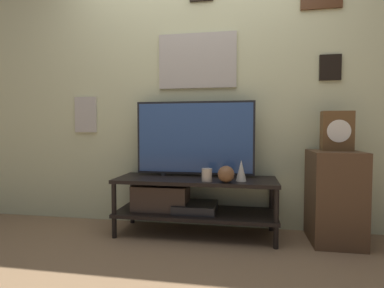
% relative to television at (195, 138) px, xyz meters
% --- Properties ---
extents(ground_plane, '(12.00, 12.00, 0.00)m').
position_rel_television_xyz_m(ground_plane, '(0.02, -0.38, -0.83)').
color(ground_plane, '#846647').
extents(wall_back, '(6.40, 0.08, 2.70)m').
position_rel_television_xyz_m(wall_back, '(0.03, 0.18, 0.52)').
color(wall_back, beige).
rests_on(wall_back, ground_plane).
extents(media_console, '(1.37, 0.47, 0.49)m').
position_rel_television_xyz_m(media_console, '(-0.08, -0.10, -0.52)').
color(media_console, black).
rests_on(media_console, ground_plane).
extents(television, '(1.05, 0.05, 0.67)m').
position_rel_television_xyz_m(television, '(0.00, 0.00, 0.00)').
color(television, black).
rests_on(television, media_console).
extents(vase_slim_bronze, '(0.09, 0.09, 0.17)m').
position_rel_television_xyz_m(vase_slim_bronze, '(0.41, -0.19, -0.26)').
color(vase_slim_bronze, beige).
rests_on(vase_slim_bronze, media_console).
extents(vase_round_glass, '(0.13, 0.13, 0.13)m').
position_rel_television_xyz_m(vase_round_glass, '(0.30, -0.27, -0.28)').
color(vase_round_glass, brown).
rests_on(vase_round_glass, media_console).
extents(candle_jar, '(0.08, 0.08, 0.10)m').
position_rel_television_xyz_m(candle_jar, '(0.14, -0.24, -0.29)').
color(candle_jar, '#C1B29E').
rests_on(candle_jar, media_console).
extents(side_table, '(0.38, 0.44, 0.73)m').
position_rel_television_xyz_m(side_table, '(1.15, -0.09, -0.46)').
color(side_table, '#513823').
rests_on(side_table, ground_plane).
extents(mantel_clock, '(0.24, 0.11, 0.32)m').
position_rel_television_xyz_m(mantel_clock, '(1.17, -0.05, 0.06)').
color(mantel_clock, brown).
rests_on(mantel_clock, side_table).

